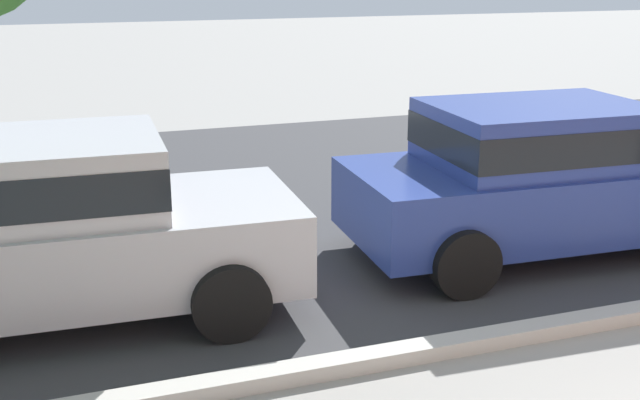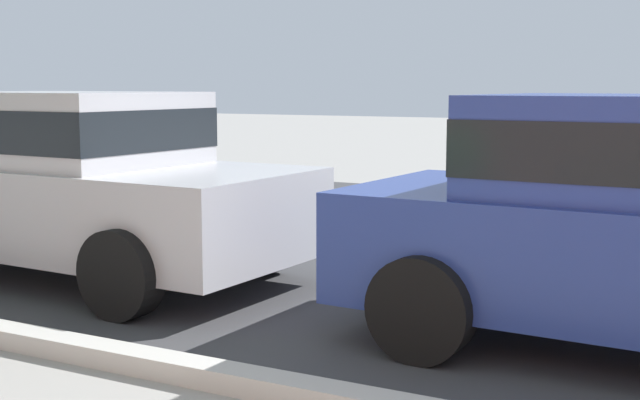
{
  "view_description": "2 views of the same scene",
  "coord_description": "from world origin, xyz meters",
  "views": [
    {
      "loc": [
        -4.03,
        -1.93,
        2.9
      ],
      "look_at": [
        -1.72,
        4.61,
        0.8
      ],
      "focal_mm": 43.97,
      "sensor_mm": 36.0,
      "label": 1
    },
    {
      "loc": [
        1.19,
        -0.79,
        1.62
      ],
      "look_at": [
        -1.72,
        4.61,
        0.8
      ],
      "focal_mm": 48.58,
      "sensor_mm": 36.0,
      "label": 2
    }
  ],
  "objects": [
    {
      "name": "parked_car_blue",
      "position": [
        0.69,
        4.61,
        0.84
      ],
      "size": [
        4.17,
        2.06,
        1.56
      ],
      "color": "navy",
      "rests_on": "ground"
    },
    {
      "name": "curb_stone",
      "position": [
        0.0,
        2.9,
        0.06
      ],
      "size": [
        60.0,
        0.2,
        0.12
      ],
      "primitive_type": "cube",
      "color": "#B2AFA8",
      "rests_on": "ground"
    },
    {
      "name": "street_surface",
      "position": [
        0.0,
        7.5,
        0.0
      ],
      "size": [
        60.0,
        9.0,
        0.01
      ],
      "primitive_type": "cube",
      "color": "#38383A",
      "rests_on": "ground"
    },
    {
      "name": "parked_car_silver",
      "position": [
        -4.15,
        4.61,
        0.84
      ],
      "size": [
        4.17,
        2.06,
        1.56
      ],
      "color": "#B7B7BC",
      "rests_on": "ground"
    }
  ]
}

